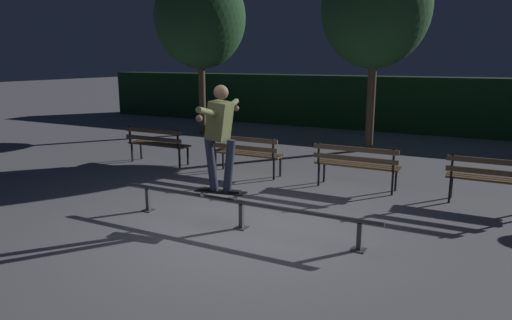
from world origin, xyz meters
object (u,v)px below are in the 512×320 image
(park_bench_right_center, at_px, (356,162))
(park_bench_rightmost, at_px, (498,176))
(park_bench_left_center, at_px, (245,151))
(skateboard, at_px, (221,192))
(park_bench_leftmost, at_px, (157,141))
(tree_behind_benches, at_px, (376,8))
(skateboarder, at_px, (220,129))
(grind_rail, at_px, (241,206))
(tree_far_left, at_px, (200,18))

(park_bench_right_center, height_order, park_bench_rightmost, same)
(park_bench_left_center, bearing_deg, skateboard, -68.32)
(park_bench_leftmost, relative_size, tree_behind_benches, 0.30)
(skateboard, xyz_separation_m, park_bench_rightmost, (3.64, 2.80, 0.03))
(park_bench_rightmost, bearing_deg, skateboard, -142.43)
(skateboard, relative_size, skateboarder, 0.51)
(skateboarder, bearing_deg, skateboard, -171.47)
(skateboard, relative_size, park_bench_left_center, 0.50)
(skateboarder, xyz_separation_m, park_bench_left_center, (-1.12, 2.80, -0.90))
(skateboarder, distance_m, tree_behind_benches, 7.17)
(skateboarder, height_order, park_bench_leftmost, skateboarder)
(grind_rail, relative_size, park_bench_rightmost, 2.56)
(tree_behind_benches, xyz_separation_m, tree_far_left, (-5.59, 0.28, -0.01))
(tree_behind_benches, relative_size, tree_far_left, 0.99)
(park_bench_leftmost, xyz_separation_m, park_bench_right_center, (4.75, 0.00, 0.00))
(park_bench_leftmost, distance_m, tree_behind_benches, 6.49)
(tree_behind_benches, bearing_deg, park_bench_left_center, -112.39)
(park_bench_left_center, distance_m, tree_far_left, 6.62)
(park_bench_rightmost, distance_m, tree_far_left, 10.19)
(park_bench_right_center, bearing_deg, park_bench_rightmost, 0.00)
(skateboard, bearing_deg, park_bench_rightmost, 37.57)
(grind_rail, height_order, park_bench_rightmost, park_bench_rightmost)
(park_bench_leftmost, bearing_deg, park_bench_right_center, 0.00)
(park_bench_right_center, bearing_deg, tree_behind_benches, 100.43)
(park_bench_leftmost, height_order, tree_far_left, tree_far_left)
(skateboard, distance_m, park_bench_left_center, 3.01)
(grind_rail, height_order, tree_behind_benches, tree_behind_benches)
(park_bench_right_center, height_order, tree_behind_benches, tree_behind_benches)
(park_bench_leftmost, relative_size, park_bench_right_center, 1.00)
(grind_rail, bearing_deg, park_bench_rightmost, 40.38)
(grind_rail, xyz_separation_m, skateboarder, (-0.34, 0.00, 1.11))
(park_bench_left_center, relative_size, park_bench_right_center, 1.00)
(skateboard, bearing_deg, grind_rail, -0.00)
(tree_far_left, bearing_deg, park_bench_left_center, -47.24)
(tree_far_left, bearing_deg, park_bench_leftmost, -69.78)
(grind_rail, bearing_deg, skateboard, 180.00)
(grind_rail, xyz_separation_m, skateboard, (-0.35, 0.00, 0.17))
(skateboard, xyz_separation_m, tree_far_left, (-5.06, 7.07, 3.19))
(tree_far_left, bearing_deg, park_bench_right_center, -34.02)
(grind_rail, relative_size, park_bench_right_center, 2.56)
(grind_rail, distance_m, tree_behind_benches, 7.58)
(park_bench_rightmost, relative_size, tree_behind_benches, 0.30)
(grind_rail, xyz_separation_m, park_bench_right_center, (0.92, 2.80, 0.20))
(park_bench_leftmost, distance_m, park_bench_right_center, 4.75)
(skateboarder, relative_size, tree_behind_benches, 0.30)
(grind_rail, relative_size, park_bench_left_center, 2.56)
(park_bench_left_center, height_order, tree_far_left, tree_far_left)
(park_bench_right_center, bearing_deg, grind_rail, -108.11)
(grind_rail, xyz_separation_m, park_bench_leftmost, (-3.84, 2.80, 0.20))
(park_bench_left_center, xyz_separation_m, tree_behind_benches, (1.64, 3.99, 3.17))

